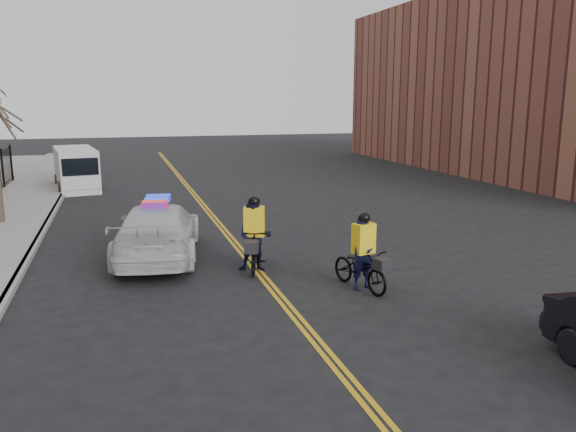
% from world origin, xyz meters
% --- Properties ---
extents(ground, '(120.00, 120.00, 0.00)m').
position_xyz_m(ground, '(0.00, 0.00, 0.00)').
color(ground, black).
rests_on(ground, ground).
extents(center_line_left, '(0.10, 60.00, 0.01)m').
position_xyz_m(center_line_left, '(-0.08, 8.00, 0.01)').
color(center_line_left, '#BE8E16').
rests_on(center_line_left, ground).
extents(center_line_right, '(0.10, 60.00, 0.01)m').
position_xyz_m(center_line_right, '(0.08, 8.00, 0.01)').
color(center_line_right, '#BE8E16').
rests_on(center_line_right, ground).
extents(curb, '(0.20, 60.00, 0.15)m').
position_xyz_m(curb, '(-6.00, 8.00, 0.07)').
color(curb, gray).
rests_on(curb, ground).
extents(building_across, '(12.00, 30.00, 11.00)m').
position_xyz_m(building_across, '(22.00, 18.00, 5.50)').
color(building_across, brown).
rests_on(building_across, ground).
extents(police_cruiser, '(3.06, 5.72, 1.74)m').
position_xyz_m(police_cruiser, '(-2.41, 4.02, 0.80)').
color(police_cruiser, silver).
rests_on(police_cruiser, ground).
extents(cargo_van, '(2.51, 5.16, 2.07)m').
position_xyz_m(cargo_van, '(-5.48, 18.17, 1.01)').
color(cargo_van, silver).
rests_on(cargo_van, ground).
extents(cyclist_near, '(1.15, 2.03, 1.88)m').
position_xyz_m(cyclist_near, '(2.09, -0.18, 0.66)').
color(cyclist_near, black).
rests_on(cyclist_near, ground).
extents(cyclist_far, '(1.20, 2.08, 2.03)m').
position_xyz_m(cyclist_far, '(-0.06, 2.00, 0.80)').
color(cyclist_far, black).
rests_on(cyclist_far, ground).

